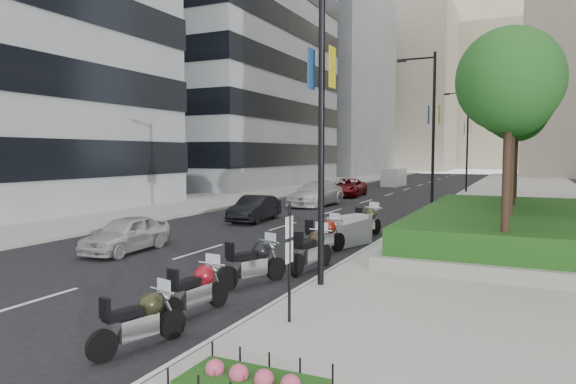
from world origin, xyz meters
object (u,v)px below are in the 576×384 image
Objects in this scene: motorcycle_5 at (350,231)px; delivery_van at (393,178)px; lamp_post_1 at (431,125)px; motorcycle_4 at (324,236)px; lamp_post_0 at (316,90)px; car_b at (255,208)px; car_d at (347,187)px; parking_sign at (289,257)px; motorcycle_1 at (197,289)px; lamp_post_2 at (466,135)px; motorcycle_3 at (312,250)px; car_c at (316,194)px; motorcycle_6 at (368,222)px; motorcycle_0 at (141,320)px; motorcycle_2 at (254,262)px; car_a at (126,234)px.

delivery_van reaches higher than motorcycle_5.
lamp_post_1 is 13.46m from motorcycle_4.
lamp_post_0 reaches higher than car_b.
car_b is at bearing -92.94° from car_d.
delivery_van is (-8.55, 44.99, -0.57)m from parking_sign.
motorcycle_1 is 0.41× the size of car_d.
lamp_post_2 is 33.35m from motorcycle_3.
car_c is 22.40m from delivery_van.
motorcycle_6 reaches higher than motorcycle_1.
motorcycle_6 is (0.33, 4.25, 0.01)m from motorcycle_4.
motorcycle_0 is 2.04m from motorcycle_1.
car_c reaches higher than car_d.
lamp_post_2 is 11.35m from delivery_van.
motorcycle_5 is 14.74m from car_c.
lamp_post_2 is 1.64× the size of car_c.
delivery_van is at bearing 29.94° from motorcycle_5.
motorcycle_2 is 28.69m from car_d.
delivery_van is at bearing 27.13° from motorcycle_4.
lamp_post_1 is 26.54m from delivery_van.
motorcycle_3 is 7.09m from car_a.
lamp_post_0 is at bearing -57.76° from motorcycle_2.
motorcycle_2 is at bearing 130.10° from parking_sign.
motorcycle_2 is at bearing -92.64° from lamp_post_2.
motorcycle_4 is 0.42× the size of car_c.
lamp_post_2 is at bearing -40.75° from delivery_van.
motorcycle_2 is (-0.32, 4.77, 0.08)m from motorcycle_0.
motorcycle_6 reaches higher than motorcycle_3.
lamp_post_0 is 1.98× the size of delivery_van.
motorcycle_5 is at bearing -172.25° from motorcycle_6.
lamp_post_2 is 17.78m from car_c.
parking_sign reaches higher than car_a.
motorcycle_0 is at bearing -171.24° from motorcycle_6.
lamp_post_2 is 4.22× the size of motorcycle_1.
motorcycle_2 is at bearing -80.78° from delivery_van.
delivery_van is (-6.73, 35.56, 0.32)m from motorcycle_5.
lamp_post_2 reaches higher than motorcycle_0.
motorcycle_3 is (-0.87, -33.05, -4.44)m from lamp_post_2.
motorcycle_0 is 0.36× the size of car_c.
parking_sign is at bearing -83.26° from motorcycle_1.
parking_sign reaches higher than delivery_van.
motorcycle_0 is 0.81× the size of motorcycle_6.
motorcycle_2 reaches higher than motorcycle_0.
car_b is at bearing 50.65° from motorcycle_2.
delivery_van is at bearing 83.71° from car_d.
delivery_van is at bearing 94.13° from car_c.
motorcycle_0 is at bearing -71.41° from car_c.
car_d is (-6.66, 27.91, 0.11)m from motorcycle_2.
lamp_post_2 is at bearing 73.13° from car_a.
motorcycle_2 is at bearing 18.99° from motorcycle_0.
motorcycle_4 reaches higher than motorcycle_2.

